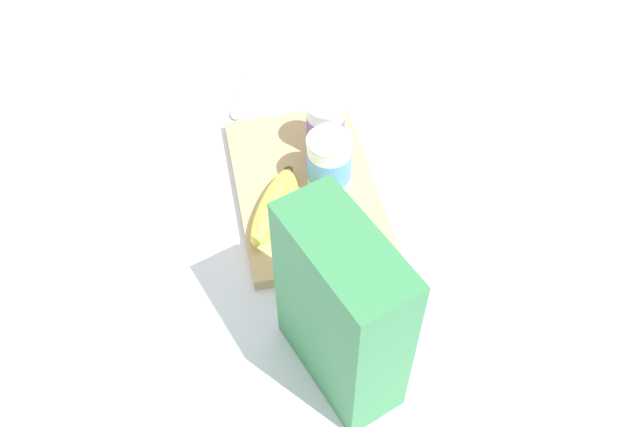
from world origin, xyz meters
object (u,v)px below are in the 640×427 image
at_px(cutting_board, 306,187).
at_px(spoon, 238,103).
at_px(yogurt_cup_back, 329,163).
at_px(yogurt_cup_front, 326,127).
at_px(banana_bunch, 282,210).
at_px(cereal_box, 341,312).

relative_size(cutting_board, spoon, 2.52).
bearing_deg(yogurt_cup_back, yogurt_cup_front, 171.25).
relative_size(cutting_board, banana_bunch, 1.73).
bearing_deg(cereal_box, banana_bunch, 167.16).
height_order(banana_bunch, spoon, banana_bunch).
distance_m(cereal_box, spoon, 0.55).
bearing_deg(spoon, cereal_box, 6.28).
bearing_deg(banana_bunch, yogurt_cup_front, 144.11).
bearing_deg(yogurt_cup_front, banana_bunch, -35.89).
xyz_separation_m(banana_bunch, spoon, (-0.29, -0.03, -0.03)).
height_order(yogurt_cup_front, spoon, yogurt_cup_front).
xyz_separation_m(cutting_board, cereal_box, (0.30, -0.02, 0.12)).
height_order(yogurt_cup_back, spoon, yogurt_cup_back).
relative_size(cutting_board, yogurt_cup_back, 3.53).
height_order(cereal_box, yogurt_cup_front, cereal_box).
xyz_separation_m(yogurt_cup_back, spoon, (-0.24, -0.11, -0.06)).
xyz_separation_m(cereal_box, spoon, (-0.54, -0.06, -0.12)).
height_order(cutting_board, banana_bunch, banana_bunch).
height_order(cereal_box, yogurt_cup_back, cereal_box).
bearing_deg(yogurt_cup_back, spoon, -154.97).
distance_m(cereal_box, yogurt_cup_back, 0.31).
distance_m(banana_bunch, spoon, 0.30).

